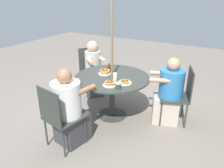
# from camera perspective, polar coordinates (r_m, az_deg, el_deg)

# --- Properties ---
(ground_plane) EXTENTS (12.00, 12.00, 0.00)m
(ground_plane) POSITION_cam_1_polar(r_m,az_deg,el_deg) (3.91, -0.00, -8.08)
(ground_plane) COLOR gray
(patio_table) EXTENTS (1.24, 1.24, 0.73)m
(patio_table) POSITION_cam_1_polar(r_m,az_deg,el_deg) (3.63, -0.00, 0.28)
(patio_table) COLOR #383D38
(patio_table) RESTS_ON ground
(umbrella_pole) EXTENTS (0.04, 0.04, 2.46)m
(umbrella_pole) POSITION_cam_1_polar(r_m,az_deg,el_deg) (3.43, -0.00, 9.68)
(umbrella_pole) COLOR #846B4C
(umbrella_pole) RESTS_ON ground
(patio_chair_north) EXTENTS (0.58, 0.58, 0.94)m
(patio_chair_north) POSITION_cam_1_polar(r_m,az_deg,el_deg) (3.66, 17.48, -2.20)
(patio_chair_north) COLOR #333833
(patio_chair_north) RESTS_ON ground
(diner_north) EXTENTS (0.52, 0.59, 1.10)m
(diner_north) POSITION_cam_1_polar(r_m,az_deg,el_deg) (3.65, 14.53, -2.54)
(diner_north) COLOR beige
(diner_north) RESTS_ON ground
(patio_chair_east) EXTENTS (0.63, 0.63, 0.94)m
(patio_chair_east) POSITION_cam_1_polar(r_m,az_deg,el_deg) (4.63, -5.56, 4.24)
(patio_chair_east) COLOR #333833
(patio_chair_east) RESTS_ON ground
(diner_east) EXTENTS (0.53, 0.56, 1.13)m
(diner_east) POSITION_cam_1_polar(r_m,az_deg,el_deg) (4.47, -4.82, 3.53)
(diner_east) COLOR slate
(diner_east) RESTS_ON ground
(patio_chair_south) EXTENTS (0.52, 0.52, 0.94)m
(patio_chair_south) POSITION_cam_1_polar(r_m,az_deg,el_deg) (2.99, -13.87, -7.82)
(patio_chair_south) COLOR #333833
(patio_chair_south) RESTS_ON ground
(diner_south) EXTENTS (0.60, 0.46, 1.13)m
(diner_south) POSITION_cam_1_polar(r_m,az_deg,el_deg) (3.09, -11.09, -6.90)
(diner_south) COLOR #3D3D42
(diner_south) RESTS_ON ground
(pancake_plate_a) EXTENTS (0.21, 0.21, 0.07)m
(pancake_plate_a) POSITION_cam_1_polar(r_m,az_deg,el_deg) (3.24, -0.57, 0.07)
(pancake_plate_a) COLOR white
(pancake_plate_a) RESTS_ON patio_table
(pancake_plate_b) EXTENTS (0.21, 0.21, 0.08)m
(pancake_plate_b) POSITION_cam_1_polar(r_m,az_deg,el_deg) (3.69, -1.92, 3.12)
(pancake_plate_b) COLOR white
(pancake_plate_b) RESTS_ON patio_table
(pancake_plate_c) EXTENTS (0.21, 0.21, 0.05)m
(pancake_plate_c) POSITION_cam_1_polar(r_m,az_deg,el_deg) (3.32, 3.34, 0.48)
(pancake_plate_c) COLOR white
(pancake_plate_c) RESTS_ON patio_table
(syrup_bottle) EXTENTS (0.08, 0.06, 0.14)m
(syrup_bottle) POSITION_cam_1_polar(r_m,az_deg,el_deg) (3.83, -0.72, 4.23)
(syrup_bottle) COLOR #602D0F
(syrup_bottle) RESTS_ON patio_table
(coffee_cup) EXTENTS (0.09, 0.09, 0.09)m
(coffee_cup) POSITION_cam_1_polar(r_m,az_deg,el_deg) (3.12, 1.58, -0.51)
(coffee_cup) COLOR #33513D
(coffee_cup) RESTS_ON patio_table
(drinking_glass_a) EXTENTS (0.07, 0.07, 0.12)m
(drinking_glass_a) POSITION_cam_1_polar(r_m,az_deg,el_deg) (3.40, 0.82, 1.88)
(drinking_glass_a) COLOR silver
(drinking_glass_a) RESTS_ON patio_table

